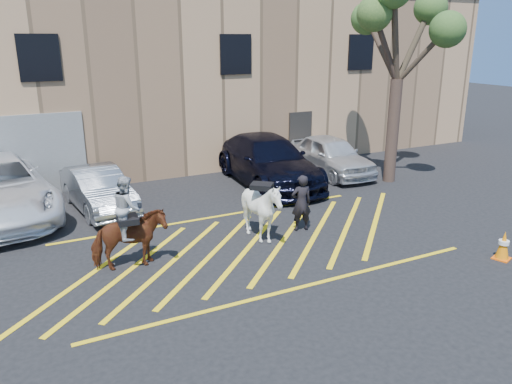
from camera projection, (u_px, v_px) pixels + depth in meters
name	position (u px, v px, depth m)	size (l,w,h in m)	color
ground	(244.00, 243.00, 13.30)	(90.00, 90.00, 0.00)	black
car_silver_sedan	(98.00, 189.00, 15.67)	(1.42, 4.06, 1.34)	gray
car_blue_suv	(268.00, 161.00, 18.45)	(2.43, 5.99, 1.74)	black
car_white_suv	(331.00, 155.00, 19.80)	(1.79, 4.45, 1.51)	silver
handler	(301.00, 203.00, 13.95)	(0.59, 0.39, 1.61)	black
warehouse	(129.00, 74.00, 22.42)	(32.42, 10.20, 7.30)	tan
hatching_zone	(249.00, 247.00, 13.04)	(12.60, 5.12, 0.01)	yellow
mounted_bay	(129.00, 232.00, 11.58)	(1.77, 0.91, 2.26)	brown
saddled_white	(262.00, 210.00, 13.23)	(2.05, 2.07, 1.71)	white
traffic_cone	(503.00, 245.00, 12.23)	(0.48, 0.48, 0.73)	#FA5B0A
tree	(401.00, 23.00, 17.31)	(3.99, 4.37, 7.31)	#48352C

